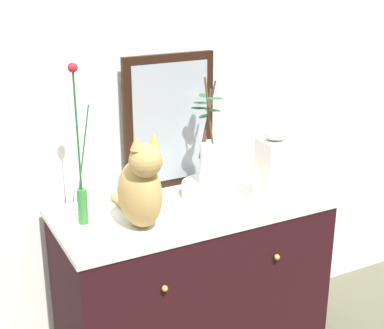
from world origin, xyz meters
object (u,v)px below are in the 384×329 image
object	(u,v)px
vase_slim_green	(81,177)
vase_glass_clear	(209,157)
bowl_porcelain	(209,189)
jar_lidded_porcelain	(274,166)
sideboard	(192,289)
mirror_leaning	(170,122)
cat_sitting	(141,188)

from	to	relation	value
vase_slim_green	vase_glass_clear	distance (m)	0.56
vase_slim_green	bowl_porcelain	xyz separation A→B (m)	(0.56, 0.01, -0.16)
vase_glass_clear	jar_lidded_porcelain	bearing A→B (deg)	-43.46
bowl_porcelain	vase_glass_clear	size ratio (longest dim) A/B	0.51
bowl_porcelain	vase_glass_clear	xyz separation A→B (m)	(-0.00, 0.00, 0.15)
jar_lidded_porcelain	sideboard	bearing A→B (deg)	156.82
mirror_leaning	bowl_porcelain	size ratio (longest dim) A/B	2.52
vase_glass_clear	jar_lidded_porcelain	size ratio (longest dim) A/B	1.26
jar_lidded_porcelain	cat_sitting	bearing A→B (deg)	175.08
mirror_leaning	vase_slim_green	world-z (taller)	vase_slim_green
mirror_leaning	bowl_porcelain	xyz separation A→B (m)	(0.10, -0.18, -0.27)
cat_sitting	vase_slim_green	distance (m)	0.23
sideboard	vase_slim_green	size ratio (longest dim) A/B	1.83
mirror_leaning	cat_sitting	world-z (taller)	mirror_leaning
mirror_leaning	jar_lidded_porcelain	world-z (taller)	mirror_leaning
sideboard	bowl_porcelain	world-z (taller)	bowl_porcelain
sideboard	vase_glass_clear	distance (m)	0.59
vase_glass_clear	vase_slim_green	bearing A→B (deg)	-178.89
mirror_leaning	jar_lidded_porcelain	xyz separation A→B (m)	(0.29, -0.37, -0.13)
mirror_leaning	vase_glass_clear	world-z (taller)	mirror_leaning
vase_glass_clear	mirror_leaning	bearing A→B (deg)	118.10
cat_sitting	vase_glass_clear	world-z (taller)	vase_glass_clear
vase_slim_green	jar_lidded_porcelain	bearing A→B (deg)	-13.18
sideboard	mirror_leaning	distance (m)	0.74
mirror_leaning	vase_glass_clear	xyz separation A→B (m)	(0.10, -0.18, -0.12)
sideboard	jar_lidded_porcelain	xyz separation A→B (m)	(0.31, -0.13, 0.57)
sideboard	cat_sitting	distance (m)	0.63
vase_glass_clear	sideboard	bearing A→B (deg)	-152.91
sideboard	vase_glass_clear	bearing A→B (deg)	27.09
vase_slim_green	vase_glass_clear	world-z (taller)	vase_slim_green
bowl_porcelain	mirror_leaning	bearing A→B (deg)	118.08
vase_slim_green	jar_lidded_porcelain	world-z (taller)	vase_slim_green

